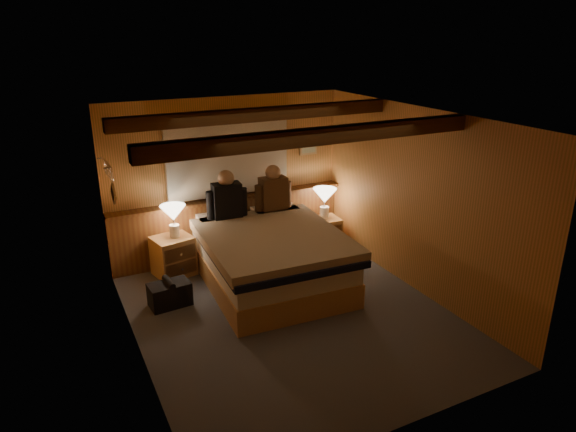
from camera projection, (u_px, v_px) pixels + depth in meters
floor at (291, 315)px, 6.25m from camera, size 4.20×4.20×0.00m
ceiling at (292, 118)px, 5.43m from camera, size 4.20×4.20×0.00m
wall_back at (228, 178)px, 7.61m from camera, size 3.60×0.00×3.60m
wall_left at (130, 252)px, 5.09m from camera, size 0.00×4.20×4.20m
wall_right at (416, 201)px, 6.60m from camera, size 0.00×4.20×4.20m
wall_front at (411, 307)px, 4.08m from camera, size 3.60×0.00×3.60m
wainscot at (231, 225)px, 7.80m from camera, size 3.60×0.23×0.94m
curtain_window at (228, 158)px, 7.44m from camera, size 2.18×0.09×1.11m
ceiling_beams at (286, 124)px, 5.59m from camera, size 3.60×1.65×0.16m
coat_rail at (109, 169)px, 6.29m from camera, size 0.05×0.55×0.24m
framed_print at (308, 147)px, 8.04m from camera, size 0.30×0.04×0.25m
bed at (271, 257)px, 6.89m from camera, size 1.86×2.35×0.77m
nightstand_left at (173, 256)px, 7.21m from camera, size 0.60×0.56×0.56m
nightstand_right at (325, 233)px, 8.14m from camera, size 0.47×0.42×0.49m
lamp_left at (173, 215)px, 7.04m from camera, size 0.35×0.35×0.46m
lamp_right at (325, 197)px, 7.97m from camera, size 0.37×0.37×0.48m
person_left at (227, 198)px, 7.21m from camera, size 0.59×0.27×0.72m
person_right at (273, 191)px, 7.54m from camera, size 0.58×0.23×0.70m
duffel_bag at (170, 294)px, 6.43m from camera, size 0.53×0.34×0.36m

